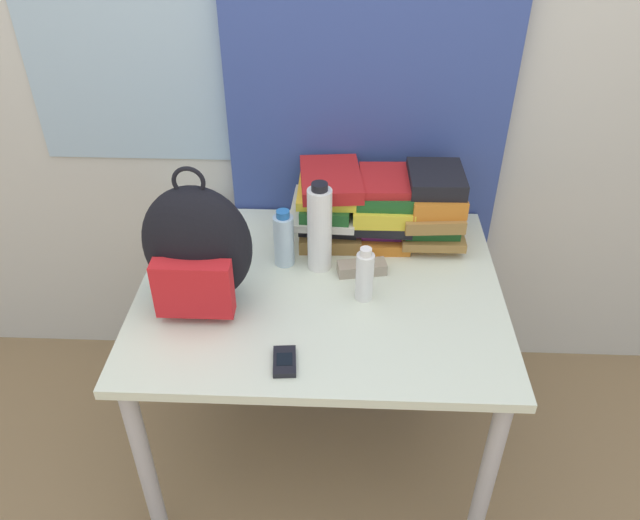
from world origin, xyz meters
TOP-DOWN VIEW (x-y plane):
  - wall_back at (-0.00, 0.97)m, footprint 6.00×0.06m
  - curtain_blue at (0.14, 0.92)m, footprint 0.93×0.04m
  - desk at (0.00, 0.44)m, footprint 1.09×0.89m
  - backpack at (-0.34, 0.37)m, footprint 0.31×0.21m
  - book_stack_left at (0.02, 0.74)m, footprint 0.24×0.29m
  - book_stack_center at (0.19, 0.74)m, footprint 0.22×0.29m
  - book_stack_right at (0.35, 0.73)m, footprint 0.22×0.29m
  - water_bottle at (-0.12, 0.56)m, footprint 0.06×0.06m
  - sports_bottle at (-0.01, 0.55)m, footprint 0.08×0.08m
  - sunscreen_bottle at (0.13, 0.40)m, footprint 0.05×0.05m
  - cell_phone at (-0.08, 0.12)m, footprint 0.07×0.11m
  - sunglasses_case at (0.13, 0.52)m, footprint 0.16×0.08m

SIDE VIEW (x-z plane):
  - desk at x=0.00m, z-range 0.28..1.01m
  - cell_phone at x=-0.08m, z-range 0.73..0.75m
  - sunglasses_case at x=0.13m, z-range 0.73..0.77m
  - sunscreen_bottle at x=0.13m, z-range 0.72..0.90m
  - water_bottle at x=-0.12m, z-range 0.72..0.92m
  - book_stack_center at x=0.19m, z-range 0.73..0.95m
  - book_stack_left at x=0.02m, z-range 0.73..0.96m
  - book_stack_right at x=0.35m, z-range 0.73..0.97m
  - sports_bottle at x=-0.01m, z-range 0.72..1.02m
  - backpack at x=-0.34m, z-range 0.69..1.13m
  - curtain_blue at x=0.14m, z-range 0.00..2.50m
  - wall_back at x=0.00m, z-range 0.00..2.50m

